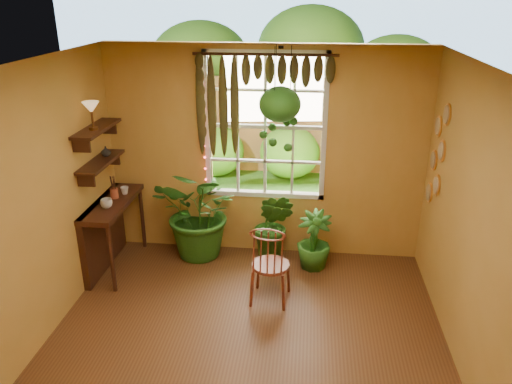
# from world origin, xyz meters

# --- Properties ---
(floor) EXTENTS (4.50, 4.50, 0.00)m
(floor) POSITION_xyz_m (0.00, 0.00, 0.00)
(floor) COLOR brown
(floor) RESTS_ON ground
(ceiling) EXTENTS (4.50, 4.50, 0.00)m
(ceiling) POSITION_xyz_m (0.00, 0.00, 2.70)
(ceiling) COLOR silver
(ceiling) RESTS_ON wall_back
(wall_back) EXTENTS (4.00, 0.00, 4.00)m
(wall_back) POSITION_xyz_m (0.00, 2.25, 1.35)
(wall_back) COLOR gold
(wall_back) RESTS_ON floor
(wall_left) EXTENTS (0.00, 4.50, 4.50)m
(wall_left) POSITION_xyz_m (-2.00, 0.00, 1.35)
(wall_left) COLOR gold
(wall_left) RESTS_ON floor
(wall_right) EXTENTS (0.00, 4.50, 4.50)m
(wall_right) POSITION_xyz_m (2.00, 0.00, 1.35)
(wall_right) COLOR gold
(wall_right) RESTS_ON floor
(window) EXTENTS (1.52, 0.10, 1.86)m
(window) POSITION_xyz_m (0.00, 2.28, 1.70)
(window) COLOR silver
(window) RESTS_ON wall_back
(valance_vine) EXTENTS (1.70, 0.12, 1.10)m
(valance_vine) POSITION_xyz_m (-0.08, 2.16, 2.28)
(valance_vine) COLOR #3D1B10
(valance_vine) RESTS_ON window
(string_lights) EXTENTS (0.03, 0.03, 1.54)m
(string_lights) POSITION_xyz_m (-0.76, 2.19, 1.75)
(string_lights) COLOR #FF2633
(string_lights) RESTS_ON window
(wall_plates) EXTENTS (0.04, 0.32, 1.10)m
(wall_plates) POSITION_xyz_m (1.98, 1.79, 1.55)
(wall_plates) COLOR beige
(wall_plates) RESTS_ON wall_right
(counter_ledge) EXTENTS (0.40, 1.20, 0.90)m
(counter_ledge) POSITION_xyz_m (-1.91, 1.60, 0.55)
(counter_ledge) COLOR #3D1B10
(counter_ledge) RESTS_ON floor
(shelf_lower) EXTENTS (0.25, 0.90, 0.04)m
(shelf_lower) POSITION_xyz_m (-1.88, 1.60, 1.40)
(shelf_lower) COLOR #3D1B10
(shelf_lower) RESTS_ON wall_left
(shelf_upper) EXTENTS (0.25, 0.90, 0.04)m
(shelf_upper) POSITION_xyz_m (-1.88, 1.60, 1.80)
(shelf_upper) COLOR #3D1B10
(shelf_upper) RESTS_ON wall_left
(backyard) EXTENTS (14.00, 10.00, 12.00)m
(backyard) POSITION_xyz_m (0.24, 6.87, 1.28)
(backyard) COLOR #2B5C1A
(backyard) RESTS_ON ground
(windsor_chair) EXTENTS (0.46, 0.49, 1.12)m
(windsor_chair) POSITION_xyz_m (0.18, 1.05, 0.32)
(windsor_chair) COLOR maroon
(windsor_chair) RESTS_ON floor
(potted_plant_left) EXTENTS (1.40, 1.31, 1.26)m
(potted_plant_left) POSITION_xyz_m (-0.78, 2.00, 0.63)
(potted_plant_left) COLOR #144C15
(potted_plant_left) RESTS_ON floor
(potted_plant_mid) EXTENTS (0.64, 0.59, 0.94)m
(potted_plant_mid) POSITION_xyz_m (0.14, 2.02, 0.47)
(potted_plant_mid) COLOR #144C15
(potted_plant_mid) RESTS_ON floor
(potted_plant_right) EXTENTS (0.46, 0.46, 0.75)m
(potted_plant_right) POSITION_xyz_m (0.66, 1.85, 0.38)
(potted_plant_right) COLOR #144C15
(potted_plant_right) RESTS_ON floor
(hanging_basket) EXTENTS (0.49, 0.49, 1.21)m
(hanging_basket) POSITION_xyz_m (0.19, 2.02, 1.99)
(hanging_basket) COLOR black
(hanging_basket) RESTS_ON ceiling
(cup_a) EXTENTS (0.18, 0.18, 0.11)m
(cup_a) POSITION_xyz_m (-1.78, 1.40, 0.95)
(cup_a) COLOR silver
(cup_a) RESTS_ON counter_ledge
(cup_b) EXTENTS (0.13, 0.13, 0.09)m
(cup_b) POSITION_xyz_m (-1.72, 1.84, 0.95)
(cup_b) COLOR beige
(cup_b) RESTS_ON counter_ledge
(brush_jar) EXTENTS (0.10, 0.10, 0.36)m
(brush_jar) POSITION_xyz_m (-1.80, 1.70, 1.04)
(brush_jar) COLOR #99452C
(brush_jar) RESTS_ON counter_ledge
(shelf_vase) EXTENTS (0.13, 0.13, 0.12)m
(shelf_vase) POSITION_xyz_m (-1.87, 1.76, 1.48)
(shelf_vase) COLOR #B2AD99
(shelf_vase) RESTS_ON shelf_lower
(tiffany_lamp) EXTENTS (0.19, 0.19, 0.31)m
(tiffany_lamp) POSITION_xyz_m (-1.86, 1.48, 2.05)
(tiffany_lamp) COLOR brown
(tiffany_lamp) RESTS_ON shelf_upper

